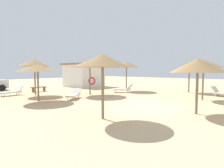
{
  "coord_description": "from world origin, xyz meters",
  "views": [
    {
      "loc": [
        -9.14,
        -4.71,
        2.11
      ],
      "look_at": [
        0.0,
        3.0,
        1.2
      ],
      "focal_mm": 28.77,
      "sensor_mm": 36.0,
      "label": 1
    }
  ],
  "objects_px": {
    "parasol_5": "(204,64)",
    "parasol_7": "(198,66)",
    "parasol_3": "(38,68)",
    "lounger_2": "(223,93)",
    "parasol_0": "(34,63)",
    "parasol_6": "(189,66)",
    "lounger_1": "(123,89)",
    "bench_1": "(39,88)",
    "parasol_8": "(103,61)",
    "parasol_4": "(90,64)",
    "lounger_0": "(12,92)",
    "lounger_3": "(74,94)",
    "beach_cabana": "(84,75)",
    "parasol_1": "(126,65)"
  },
  "relations": [
    {
      "from": "parasol_5",
      "to": "parasol_7",
      "type": "xyz_separation_m",
      "value": [
        -4.78,
        -0.87,
        -0.23
      ]
    },
    {
      "from": "parasol_3",
      "to": "lounger_2",
      "type": "bearing_deg",
      "value": -42.07
    },
    {
      "from": "parasol_0",
      "to": "parasol_7",
      "type": "height_order",
      "value": "parasol_0"
    },
    {
      "from": "parasol_6",
      "to": "lounger_1",
      "type": "distance_m",
      "value": 6.68
    },
    {
      "from": "parasol_6",
      "to": "lounger_2",
      "type": "height_order",
      "value": "parasol_6"
    },
    {
      "from": "lounger_1",
      "to": "bench_1",
      "type": "distance_m",
      "value": 8.37
    },
    {
      "from": "bench_1",
      "to": "parasol_8",
      "type": "bearing_deg",
      "value": -105.37
    },
    {
      "from": "lounger_1",
      "to": "lounger_2",
      "type": "xyz_separation_m",
      "value": [
        2.8,
        -7.86,
        0.0
      ]
    },
    {
      "from": "parasol_6",
      "to": "parasol_0",
      "type": "bearing_deg",
      "value": 137.53
    },
    {
      "from": "parasol_4",
      "to": "lounger_0",
      "type": "xyz_separation_m",
      "value": [
        -4.53,
        4.76,
        -2.35
      ]
    },
    {
      "from": "parasol_3",
      "to": "lounger_1",
      "type": "distance_m",
      "value": 8.06
    },
    {
      "from": "lounger_3",
      "to": "parasol_3",
      "type": "bearing_deg",
      "value": 154.29
    },
    {
      "from": "parasol_0",
      "to": "lounger_0",
      "type": "relative_size",
      "value": 1.6
    },
    {
      "from": "lounger_2",
      "to": "lounger_3",
      "type": "bearing_deg",
      "value": 134.57
    },
    {
      "from": "lounger_2",
      "to": "lounger_1",
      "type": "bearing_deg",
      "value": 109.61
    },
    {
      "from": "lounger_3",
      "to": "beach_cabana",
      "type": "xyz_separation_m",
      "value": [
        7.44,
        7.41,
        1.21
      ]
    },
    {
      "from": "parasol_1",
      "to": "lounger_2",
      "type": "height_order",
      "value": "parasol_1"
    },
    {
      "from": "parasol_4",
      "to": "parasol_5",
      "type": "bearing_deg",
      "value": -67.61
    },
    {
      "from": "parasol_3",
      "to": "parasol_4",
      "type": "bearing_deg",
      "value": -5.22
    },
    {
      "from": "parasol_0",
      "to": "parasol_5",
      "type": "distance_m",
      "value": 13.33
    },
    {
      "from": "parasol_1",
      "to": "lounger_1",
      "type": "bearing_deg",
      "value": -156.05
    },
    {
      "from": "parasol_8",
      "to": "lounger_1",
      "type": "distance_m",
      "value": 9.8
    },
    {
      "from": "lounger_3",
      "to": "lounger_1",
      "type": "bearing_deg",
      "value": -5.52
    },
    {
      "from": "parasol_1",
      "to": "parasol_0",
      "type": "bearing_deg",
      "value": 152.32
    },
    {
      "from": "parasol_0",
      "to": "lounger_2",
      "type": "xyz_separation_m",
      "value": [
        9.13,
        -12.52,
        -2.42
      ]
    },
    {
      "from": "parasol_7",
      "to": "parasol_4",
      "type": "bearing_deg",
      "value": 81.08
    },
    {
      "from": "lounger_2",
      "to": "lounger_3",
      "type": "xyz_separation_m",
      "value": [
        -8.26,
        8.38,
        -0.01
      ]
    },
    {
      "from": "parasol_0",
      "to": "parasol_8",
      "type": "xyz_separation_m",
      "value": [
        -1.83,
        -9.64,
        -0.23
      ]
    },
    {
      "from": "parasol_7",
      "to": "lounger_3",
      "type": "distance_m",
      "value": 8.64
    },
    {
      "from": "parasol_0",
      "to": "bench_1",
      "type": "relative_size",
      "value": 1.99
    },
    {
      "from": "parasol_0",
      "to": "parasol_4",
      "type": "xyz_separation_m",
      "value": [
        3.14,
        -3.49,
        -0.07
      ]
    },
    {
      "from": "parasol_3",
      "to": "beach_cabana",
      "type": "distance_m",
      "value": 11.57
    },
    {
      "from": "beach_cabana",
      "to": "parasol_4",
      "type": "bearing_deg",
      "value": -127.48
    },
    {
      "from": "parasol_8",
      "to": "lounger_2",
      "type": "relative_size",
      "value": 1.43
    },
    {
      "from": "parasol_4",
      "to": "lounger_3",
      "type": "xyz_separation_m",
      "value": [
        -2.26,
        -0.65,
        -2.35
      ]
    },
    {
      "from": "parasol_4",
      "to": "parasol_1",
      "type": "bearing_deg",
      "value": -7.03
    },
    {
      "from": "parasol_3",
      "to": "bench_1",
      "type": "bearing_deg",
      "value": 62.18
    },
    {
      "from": "parasol_3",
      "to": "beach_cabana",
      "type": "xyz_separation_m",
      "value": [
        9.64,
        6.34,
        -0.73
      ]
    },
    {
      "from": "parasol_8",
      "to": "lounger_2",
      "type": "bearing_deg",
      "value": -14.76
    },
    {
      "from": "lounger_1",
      "to": "bench_1",
      "type": "xyz_separation_m",
      "value": [
        -4.94,
        6.75,
        0.02
      ]
    },
    {
      "from": "parasol_4",
      "to": "lounger_1",
      "type": "relative_size",
      "value": 1.75
    },
    {
      "from": "parasol_1",
      "to": "bench_1",
      "type": "height_order",
      "value": "parasol_1"
    },
    {
      "from": "parasol_7",
      "to": "lounger_3",
      "type": "relative_size",
      "value": 1.41
    },
    {
      "from": "parasol_3",
      "to": "parasol_0",
      "type": "bearing_deg",
      "value": 66.62
    },
    {
      "from": "parasol_0",
      "to": "parasol_5",
      "type": "bearing_deg",
      "value": -60.84
    },
    {
      "from": "parasol_8",
      "to": "parasol_1",
      "type": "bearing_deg",
      "value": 30.31
    },
    {
      "from": "parasol_7",
      "to": "bench_1",
      "type": "height_order",
      "value": "parasol_7"
    },
    {
      "from": "beach_cabana",
      "to": "lounger_0",
      "type": "bearing_deg",
      "value": -168.4
    },
    {
      "from": "lounger_1",
      "to": "beach_cabana",
      "type": "height_order",
      "value": "beach_cabana"
    },
    {
      "from": "parasol_1",
      "to": "parasol_7",
      "type": "relative_size",
      "value": 1.12
    }
  ]
}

